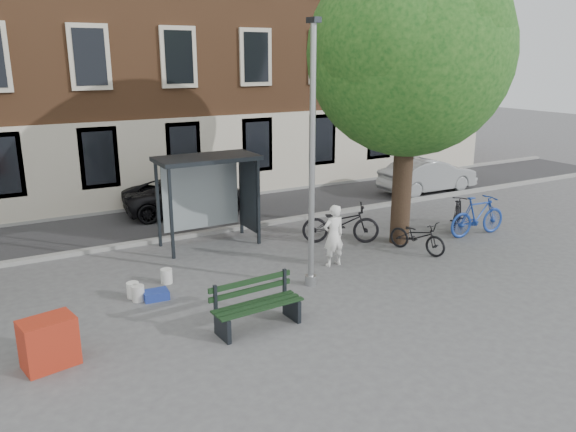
{
  "coord_description": "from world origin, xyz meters",
  "views": [
    {
      "loc": [
        -6.64,
        -10.7,
        5.27
      ],
      "look_at": [
        0.08,
        1.26,
        1.4
      ],
      "focal_mm": 35.0,
      "sensor_mm": 36.0,
      "label": 1
    }
  ],
  "objects_px": {
    "lamppost": "(312,171)",
    "car_dark": "(188,196)",
    "bench": "(257,307)",
    "bike_a": "(341,223)",
    "painter": "(334,236)",
    "bike_c": "(417,236)",
    "bike_b": "(478,216)",
    "bike_d": "(457,214)",
    "red_stand": "(49,343)",
    "car_silver": "(428,175)",
    "bus_shelter": "(219,179)",
    "notice_sign": "(399,185)"
  },
  "relations": [
    {
      "from": "car_dark",
      "to": "red_stand",
      "type": "distance_m",
      "value": 10.29
    },
    {
      "from": "bus_shelter",
      "to": "car_dark",
      "type": "distance_m",
      "value": 3.84
    },
    {
      "from": "bike_d",
      "to": "car_silver",
      "type": "distance_m",
      "value": 5.15
    },
    {
      "from": "bike_d",
      "to": "painter",
      "type": "bearing_deg",
      "value": 62.96
    },
    {
      "from": "bike_c",
      "to": "red_stand",
      "type": "height_order",
      "value": "bike_c"
    },
    {
      "from": "lamppost",
      "to": "car_silver",
      "type": "height_order",
      "value": "lamppost"
    },
    {
      "from": "bike_c",
      "to": "notice_sign",
      "type": "xyz_separation_m",
      "value": [
        0.96,
        2.01,
        0.96
      ]
    },
    {
      "from": "lamppost",
      "to": "car_dark",
      "type": "relative_size",
      "value": 1.37
    },
    {
      "from": "bike_b",
      "to": "red_stand",
      "type": "relative_size",
      "value": 2.31
    },
    {
      "from": "bike_a",
      "to": "bike_d",
      "type": "relative_size",
      "value": 1.37
    },
    {
      "from": "painter",
      "to": "bike_c",
      "type": "xyz_separation_m",
      "value": [
        2.66,
        -0.26,
        -0.37
      ]
    },
    {
      "from": "lamppost",
      "to": "bench",
      "type": "height_order",
      "value": "lamppost"
    },
    {
      "from": "lamppost",
      "to": "bike_c",
      "type": "distance_m",
      "value": 4.54
    },
    {
      "from": "lamppost",
      "to": "notice_sign",
      "type": "bearing_deg",
      "value": 28.2
    },
    {
      "from": "bus_shelter",
      "to": "red_stand",
      "type": "relative_size",
      "value": 3.17
    },
    {
      "from": "bike_b",
      "to": "painter",
      "type": "bearing_deg",
      "value": 93.41
    },
    {
      "from": "bike_b",
      "to": "bike_c",
      "type": "relative_size",
      "value": 1.19
    },
    {
      "from": "bike_b",
      "to": "car_silver",
      "type": "height_order",
      "value": "car_silver"
    },
    {
      "from": "lamppost",
      "to": "car_dark",
      "type": "xyz_separation_m",
      "value": [
        -0.33,
        7.71,
        -2.17
      ]
    },
    {
      "from": "painter",
      "to": "red_stand",
      "type": "distance_m",
      "value": 7.37
    },
    {
      "from": "lamppost",
      "to": "red_stand",
      "type": "distance_m",
      "value": 6.46
    },
    {
      "from": "bike_c",
      "to": "car_silver",
      "type": "height_order",
      "value": "car_silver"
    },
    {
      "from": "painter",
      "to": "car_dark",
      "type": "xyz_separation_m",
      "value": [
        -1.53,
        6.88,
        -0.21
      ]
    },
    {
      "from": "car_silver",
      "to": "notice_sign",
      "type": "bearing_deg",
      "value": 127.04
    },
    {
      "from": "car_dark",
      "to": "red_stand",
      "type": "bearing_deg",
      "value": 153.21
    },
    {
      "from": "bike_b",
      "to": "lamppost",
      "type": "bearing_deg",
      "value": 100.67
    },
    {
      "from": "bench",
      "to": "red_stand",
      "type": "height_order",
      "value": "bench"
    },
    {
      "from": "painter",
      "to": "car_dark",
      "type": "distance_m",
      "value": 7.05
    },
    {
      "from": "bike_c",
      "to": "bike_d",
      "type": "bearing_deg",
      "value": 5.16
    },
    {
      "from": "red_stand",
      "to": "lamppost",
      "type": "bearing_deg",
      "value": 8.54
    },
    {
      "from": "red_stand",
      "to": "bike_d",
      "type": "bearing_deg",
      "value": 11.6
    },
    {
      "from": "bike_a",
      "to": "car_dark",
      "type": "bearing_deg",
      "value": 56.72
    },
    {
      "from": "lamppost",
      "to": "car_dark",
      "type": "distance_m",
      "value": 8.02
    },
    {
      "from": "car_dark",
      "to": "bench",
      "type": "bearing_deg",
      "value": 175.27
    },
    {
      "from": "bus_shelter",
      "to": "painter",
      "type": "distance_m",
      "value": 3.9
    },
    {
      "from": "bench",
      "to": "bike_a",
      "type": "xyz_separation_m",
      "value": [
        4.56,
        3.66,
        0.15
      ]
    },
    {
      "from": "bike_b",
      "to": "bike_a",
      "type": "bearing_deg",
      "value": 73.36
    },
    {
      "from": "bench",
      "to": "bike_c",
      "type": "distance_m",
      "value": 6.27
    },
    {
      "from": "bike_c",
      "to": "car_dark",
      "type": "relative_size",
      "value": 0.39
    },
    {
      "from": "bus_shelter",
      "to": "bike_d",
      "type": "xyz_separation_m",
      "value": [
        7.11,
        -2.44,
        -1.42
      ]
    },
    {
      "from": "painter",
      "to": "red_stand",
      "type": "xyz_separation_m",
      "value": [
        -7.16,
        -1.72,
        -0.37
      ]
    },
    {
      "from": "bike_a",
      "to": "bike_d",
      "type": "distance_m",
      "value": 4.11
    },
    {
      "from": "painter",
      "to": "bike_d",
      "type": "distance_m",
      "value": 5.38
    },
    {
      "from": "lamppost",
      "to": "car_silver",
      "type": "relative_size",
      "value": 1.46
    },
    {
      "from": "painter",
      "to": "bike_d",
      "type": "bearing_deg",
      "value": -170.42
    },
    {
      "from": "bike_b",
      "to": "bike_c",
      "type": "xyz_separation_m",
      "value": [
        -2.64,
        -0.26,
        -0.17
      ]
    },
    {
      "from": "bench",
      "to": "bike_d",
      "type": "distance_m",
      "value": 9.12
    },
    {
      "from": "painter",
      "to": "bench",
      "type": "bearing_deg",
      "value": 34.03
    },
    {
      "from": "bus_shelter",
      "to": "red_stand",
      "type": "xyz_separation_m",
      "value": [
        -5.35,
        -5.0,
        -1.47
      ]
    },
    {
      "from": "bench",
      "to": "bus_shelter",
      "type": "bearing_deg",
      "value": 70.98
    }
  ]
}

